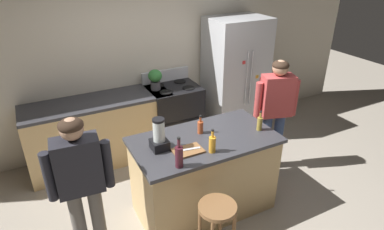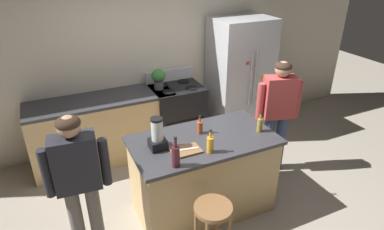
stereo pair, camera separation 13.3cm
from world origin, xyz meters
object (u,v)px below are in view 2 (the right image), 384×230
stove_range (177,115)px  bar_stool (213,219)px  chef_knife (188,149)px  refrigerator (239,77)px  bottle_soda (210,144)px  person_by_island_left (78,176)px  bottle_cooking_sauce (200,127)px  bottle_wine (176,156)px  person_by_sink_right (278,107)px  bottle_vinegar (260,124)px  blender_appliance (157,136)px  kitchen_island (203,175)px  cutting_board (186,151)px  potted_plant (158,78)px

stove_range → bar_stool: stove_range is taller
stove_range → chef_knife: 1.83m
refrigerator → bottle_soda: size_ratio=7.37×
person_by_island_left → bottle_cooking_sauce: 1.35m
stove_range → bottle_wine: 2.10m
person_by_sink_right → bottle_wine: bearing=-159.1°
person_by_island_left → person_by_sink_right: bearing=8.6°
bottle_vinegar → blender_appliance: bearing=172.8°
kitchen_island → bottle_cooking_sauce: 0.57m
person_by_sink_right → chef_knife: bearing=-162.9°
person_by_sink_right → chef_knife: (-1.49, -0.46, 0.03)m
refrigerator → bar_stool: size_ratio=2.75×
bottle_wine → chef_knife: 0.30m
blender_appliance → cutting_board: (0.23, -0.18, -0.14)m
blender_appliance → bottle_cooking_sauce: size_ratio=1.60×
refrigerator → person_by_sink_right: size_ratio=1.20×
potted_plant → bottle_cooking_sauce: (-0.03, -1.42, -0.09)m
stove_range → cutting_board: stove_range is taller
person_by_sink_right → cutting_board: person_by_sink_right is taller
refrigerator → bar_stool: bearing=-126.8°
stove_range → potted_plant: (-0.26, 0.03, 0.64)m
person_by_island_left → bottle_vinegar: (1.96, -0.04, 0.11)m
bottle_vinegar → bottle_cooking_sauce: 0.67m
bar_stool → bottle_soda: (0.19, 0.44, 0.52)m
person_by_sink_right → bottle_vinegar: person_by_sink_right is taller
person_by_sink_right → bar_stool: 1.85m
refrigerator → blender_appliance: size_ratio=5.48×
bottle_cooking_sauce → potted_plant: bearing=88.8°
bottle_soda → bottle_wine: bottle_wine is taller
potted_plant → cutting_board: potted_plant is taller
blender_appliance → bottle_wine: (0.05, -0.37, -0.03)m
kitchen_island → person_by_sink_right: size_ratio=1.00×
blender_appliance → bottle_soda: blender_appliance is taller
bottle_cooking_sauce → bottle_wine: (-0.48, -0.47, 0.04)m
bottle_vinegar → person_by_island_left: bearing=178.9°
kitchen_island → person_by_sink_right: (1.24, 0.31, 0.47)m
refrigerator → chef_knife: 2.33m
refrigerator → person_by_island_left: bearing=-149.9°
person_by_island_left → potted_plant: person_by_island_left is taller
bottle_soda → chef_knife: (-0.19, 0.11, -0.07)m
person_by_island_left → bar_stool: bearing=-30.5°
person_by_sink_right → blender_appliance: 1.78m
blender_appliance → bottle_cooking_sauce: blender_appliance is taller
stove_range → bottle_cooking_sauce: 1.53m
potted_plant → chef_knife: bearing=-100.1°
bar_stool → bottle_cooking_sauce: 1.01m
person_by_island_left → bottle_wine: (0.86, -0.26, 0.14)m
refrigerator → blender_appliance: 2.41m
stove_range → bottle_wine: (-0.77, -1.86, 0.58)m
stove_range → refrigerator: bearing=-1.3°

